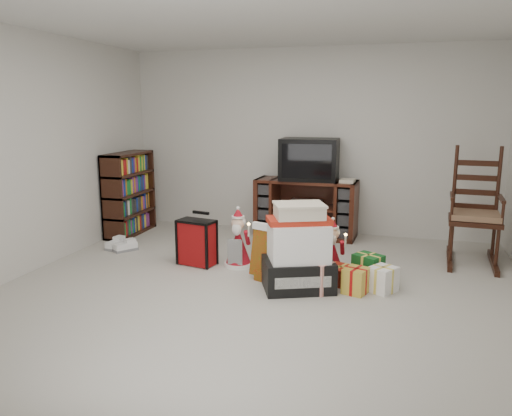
# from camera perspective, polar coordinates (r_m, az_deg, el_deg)

# --- Properties ---
(room) EXTENTS (5.01, 5.01, 2.51)m
(room) POSITION_cam_1_polar(r_m,az_deg,el_deg) (4.45, 0.44, 5.44)
(room) COLOR beige
(room) RESTS_ON ground
(tv_stand) EXTENTS (1.37, 0.55, 0.77)m
(tv_stand) POSITION_cam_1_polar(r_m,az_deg,el_deg) (6.73, 5.72, 0.01)
(tv_stand) COLOR #4C1D15
(tv_stand) RESTS_ON floor
(bookshelf) EXTENTS (0.30, 0.91, 1.11)m
(bookshelf) POSITION_cam_1_polar(r_m,az_deg,el_deg) (7.02, -14.29, 1.45)
(bookshelf) COLOR #33150E
(bookshelf) RESTS_ON floor
(rocking_chair) EXTENTS (0.60, 0.93, 1.35)m
(rocking_chair) POSITION_cam_1_polar(r_m,az_deg,el_deg) (6.07, 23.60, -1.45)
(rocking_chair) COLOR #33150E
(rocking_chair) RESTS_ON floor
(gift_pile) EXTENTS (0.78, 0.68, 0.82)m
(gift_pile) POSITION_cam_1_polar(r_m,az_deg,el_deg) (4.76, 4.87, -5.14)
(gift_pile) COLOR black
(gift_pile) RESTS_ON floor
(red_suitcase) EXTENTS (0.42, 0.28, 0.59)m
(red_suitcase) POSITION_cam_1_polar(r_m,az_deg,el_deg) (5.53, -6.78, -3.91)
(red_suitcase) COLOR maroon
(red_suitcase) RESTS_ON floor
(stocking) EXTENTS (0.30, 0.21, 0.58)m
(stocking) POSITION_cam_1_polar(r_m,az_deg,el_deg) (5.04, 0.58, -4.95)
(stocking) COLOR #0C6F11
(stocking) RESTS_ON floor
(teddy_bear) EXTENTS (0.23, 0.20, 0.34)m
(teddy_bear) POSITION_cam_1_polar(r_m,az_deg,el_deg) (4.78, 5.10, -7.71)
(teddy_bear) COLOR brown
(teddy_bear) RESTS_ON floor
(santa_figurine) EXTENTS (0.29, 0.28, 0.60)m
(santa_figurine) POSITION_cam_1_polar(r_m,az_deg,el_deg) (5.22, 8.66, -5.19)
(santa_figurine) COLOR maroon
(santa_figurine) RESTS_ON floor
(mrs_claus_figurine) EXTENTS (0.32, 0.30, 0.65)m
(mrs_claus_figurine) POSITION_cam_1_polar(r_m,az_deg,el_deg) (5.45, -2.05, -4.13)
(mrs_claus_figurine) COLOR maroon
(mrs_claus_figurine) RESTS_ON floor
(sneaker_pair) EXTENTS (0.40, 0.30, 0.10)m
(sneaker_pair) POSITION_cam_1_polar(r_m,az_deg,el_deg) (6.33, -15.20, -4.18)
(sneaker_pair) COLOR white
(sneaker_pair) RESTS_ON floor
(gift_cluster) EXTENTS (0.71, 0.80, 0.24)m
(gift_cluster) POSITION_cam_1_polar(r_m,az_deg,el_deg) (4.91, 11.39, -7.71)
(gift_cluster) COLOR #AF2514
(gift_cluster) RESTS_ON floor
(crt_television) EXTENTS (0.76, 0.56, 0.55)m
(crt_television) POSITION_cam_1_polar(r_m,az_deg,el_deg) (6.63, 6.11, 5.56)
(crt_television) COLOR black
(crt_television) RESTS_ON tv_stand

